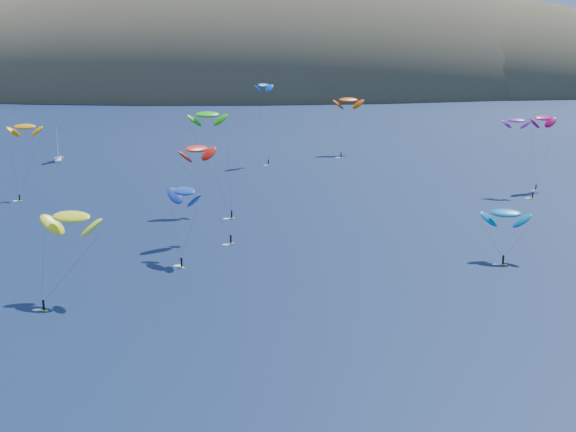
# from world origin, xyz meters

# --- Properties ---
(island) EXTENTS (730.00, 300.00, 210.00)m
(island) POSITION_xyz_m (39.40, 562.36, -10.74)
(island) COLOR #3D3526
(island) RESTS_ON ground
(sailboat) EXTENTS (9.82, 8.44, 11.86)m
(sailboat) POSITION_xyz_m (-69.04, 207.65, 0.96)
(sailboat) COLOR silver
(sailboat) RESTS_ON ground
(kitesurfer_1) EXTENTS (9.07, 9.69, 21.20)m
(kitesurfer_1) POSITION_xyz_m (-65.27, 148.80, 18.72)
(kitesurfer_1) COLOR #D4F71B
(kitesurfer_1) RESTS_ON ground
(kitesurfer_2) EXTENTS (11.61, 12.37, 16.55)m
(kitesurfer_2) POSITION_xyz_m (-38.03, 62.67, 13.58)
(kitesurfer_2) COLOR #D4F71B
(kitesurfer_2) RESTS_ON ground
(kitesurfer_3) EXTENTS (11.21, 14.77, 26.25)m
(kitesurfer_3) POSITION_xyz_m (-16.35, 128.42, 23.60)
(kitesurfer_3) COLOR #D4F71B
(kitesurfer_3) RESTS_ON ground
(kitesurfer_4) EXTENTS (8.31, 9.72, 28.23)m
(kitesurfer_4) POSITION_xyz_m (1.11, 198.94, 25.92)
(kitesurfer_4) COLOR #D4F71B
(kitesurfer_4) RESTS_ON ground
(kitesurfer_5) EXTENTS (9.95, 8.69, 11.61)m
(kitesurfer_5) POSITION_xyz_m (41.96, 78.73, 9.06)
(kitesurfer_5) COLOR #D4F71B
(kitesurfer_5) RESTS_ON ground
(kitesurfer_6) EXTENTS (7.88, 12.37, 21.88)m
(kitesurfer_6) POSITION_xyz_m (67.02, 142.91, 19.80)
(kitesurfer_6) COLOR #D4F71B
(kitesurfer_6) RESTS_ON ground
(kitesurfer_8) EXTENTS (10.22, 8.69, 22.40)m
(kitesurfer_8) POSITION_xyz_m (76.82, 148.87, 19.78)
(kitesurfer_8) COLOR #D4F71B
(kitesurfer_8) RESTS_ON ground
(kitesurfer_9) EXTENTS (12.33, 10.79, 21.89)m
(kitesurfer_9) POSITION_xyz_m (-18.17, 99.56, 19.34)
(kitesurfer_9) COLOR #D4F71B
(kitesurfer_9) RESTS_ON ground
(kitesurfer_10) EXTENTS (9.05, 13.01, 15.87)m
(kitesurfer_10) POSITION_xyz_m (-20.37, 84.62, 13.26)
(kitesurfer_10) COLOR #D4F71B
(kitesurfer_10) RESTS_ON ground
(kitesurfer_11) EXTENTS (11.47, 15.64, 22.22)m
(kitesurfer_11) POSITION_xyz_m (32.87, 219.66, 19.17)
(kitesurfer_11) COLOR #D4F71B
(kitesurfer_11) RESTS_ON ground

